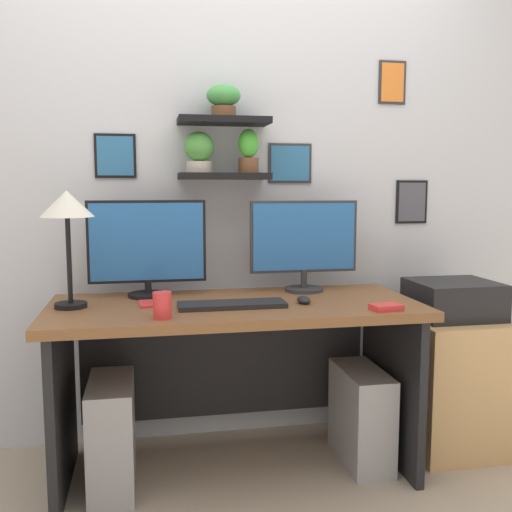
# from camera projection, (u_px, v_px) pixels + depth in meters

# --- Properties ---
(ground_plane) EXTENTS (8.00, 8.00, 0.00)m
(ground_plane) POSITION_uv_depth(u_px,v_px,m) (236.00, 470.00, 2.54)
(ground_plane) COLOR tan
(back_wall_assembly) EXTENTS (4.40, 0.24, 2.70)m
(back_wall_assembly) POSITION_uv_depth(u_px,v_px,m) (221.00, 163.00, 2.80)
(back_wall_assembly) COLOR silver
(back_wall_assembly) RESTS_ON ground
(desk) EXTENTS (1.56, 0.68, 0.75)m
(desk) POSITION_uv_depth(u_px,v_px,m) (233.00, 348.00, 2.53)
(desk) COLOR brown
(desk) RESTS_ON ground
(monitor_left) EXTENTS (0.52, 0.18, 0.43)m
(monitor_left) POSITION_uv_depth(u_px,v_px,m) (147.00, 247.00, 2.57)
(monitor_left) COLOR black
(monitor_left) RESTS_ON desk
(monitor_right) EXTENTS (0.51, 0.18, 0.42)m
(monitor_right) POSITION_uv_depth(u_px,v_px,m) (304.00, 242.00, 2.70)
(monitor_right) COLOR #2D2D33
(monitor_right) RESTS_ON desk
(keyboard) EXTENTS (0.44, 0.14, 0.02)m
(keyboard) POSITION_uv_depth(u_px,v_px,m) (232.00, 305.00, 2.36)
(keyboard) COLOR black
(keyboard) RESTS_ON desk
(computer_mouse) EXTENTS (0.06, 0.09, 0.03)m
(computer_mouse) POSITION_uv_depth(u_px,v_px,m) (304.00, 300.00, 2.44)
(computer_mouse) COLOR black
(computer_mouse) RESTS_ON desk
(desk_lamp) EXTENTS (0.21, 0.21, 0.47)m
(desk_lamp) POSITION_uv_depth(u_px,v_px,m) (67.00, 212.00, 2.31)
(desk_lamp) COLOR black
(desk_lamp) RESTS_ON desk
(cell_phone) EXTENTS (0.08, 0.14, 0.01)m
(cell_phone) POSITION_uv_depth(u_px,v_px,m) (148.00, 304.00, 2.41)
(cell_phone) COLOR red
(cell_phone) RESTS_ON desk
(pen_cup) EXTENTS (0.07, 0.07, 0.10)m
(pen_cup) POSITION_uv_depth(u_px,v_px,m) (162.00, 305.00, 2.16)
(pen_cup) COLOR red
(pen_cup) RESTS_ON desk
(scissors_tray) EXTENTS (0.13, 0.10, 0.02)m
(scissors_tray) POSITION_uv_depth(u_px,v_px,m) (386.00, 307.00, 2.31)
(scissors_tray) COLOR red
(scissors_tray) RESTS_ON desk
(drawer_cabinet) EXTENTS (0.44, 0.50, 0.63)m
(drawer_cabinet) POSITION_uv_depth(u_px,v_px,m) (450.00, 381.00, 2.77)
(drawer_cabinet) COLOR tan
(drawer_cabinet) RESTS_ON ground
(printer) EXTENTS (0.38, 0.34, 0.17)m
(printer) POSITION_uv_depth(u_px,v_px,m) (453.00, 299.00, 2.72)
(printer) COLOR black
(printer) RESTS_ON drawer_cabinet
(computer_tower_left) EXTENTS (0.18, 0.40, 0.45)m
(computer_tower_left) POSITION_uv_depth(u_px,v_px,m) (112.00, 434.00, 2.38)
(computer_tower_left) COLOR #99999E
(computer_tower_left) RESTS_ON ground
(computer_tower_right) EXTENTS (0.18, 0.40, 0.43)m
(computer_tower_right) POSITION_uv_depth(u_px,v_px,m) (361.00, 416.00, 2.61)
(computer_tower_right) COLOR #99999E
(computer_tower_right) RESTS_ON ground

